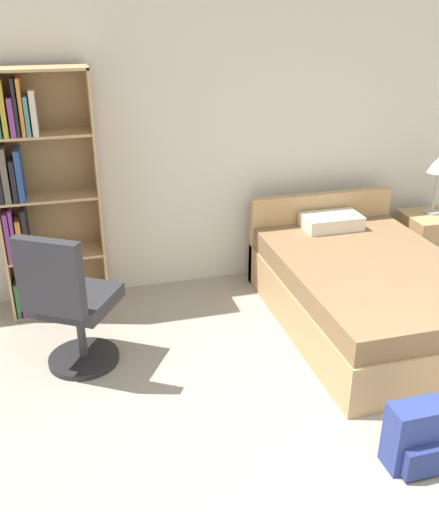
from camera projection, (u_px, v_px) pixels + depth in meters
The scene contains 7 objects.
wall_back at pixel (238, 135), 4.85m from camera, with size 9.00×0.06×2.60m.
bookshelf at pixel (34, 191), 4.34m from camera, with size 0.76×0.32×1.92m.
bed at pixel (366, 290), 4.47m from camera, with size 1.33×1.98×0.79m.
office_chair at pixel (70, 306), 3.78m from camera, with size 0.68×0.72×1.05m.
nightstand at pixel (428, 242), 5.37m from camera, with size 0.48×0.49×0.54m.
table_lamp at pixel (439, 167), 5.13m from camera, with size 0.23×0.23×0.54m.
backpack_blue at pixel (416, 438), 3.09m from camera, with size 0.32×0.23×0.39m.
Camera 1 is at (-1.43, -1.40, 2.36)m, focal length 40.00 mm.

